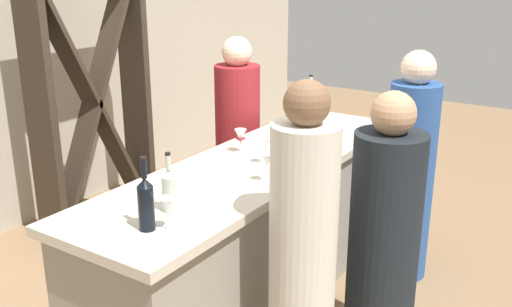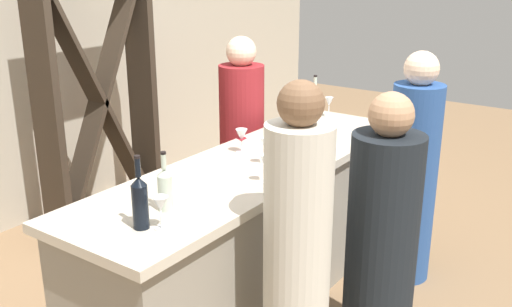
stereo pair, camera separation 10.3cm
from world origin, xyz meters
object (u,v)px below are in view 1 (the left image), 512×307
person_left_guest (409,175)px  wine_glass_near_right (285,146)px  wine_glass_near_left (267,162)px  person_right_guest (303,257)px  wine_rack (92,103)px  wine_glass_near_center (167,206)px  wine_glass_far_right (241,137)px  person_server_behind (238,145)px  wine_bottle_leftmost_near_black (146,202)px  person_center_guest (384,238)px  wine_glass_far_center (324,102)px  wine_bottle_second_left_clear_pale (169,189)px  wine_bottle_center_clear_pale (310,103)px  wine_glass_far_left (266,145)px

person_left_guest → wine_glass_near_right: bearing=38.7°
wine_glass_near_left → person_right_guest: person_right_guest is taller
wine_glass_near_left → person_right_guest: bearing=-128.6°
wine_glass_near_left → wine_rack: bearing=75.4°
wine_glass_near_center → wine_glass_far_right: size_ratio=1.04×
wine_glass_near_center → wine_rack: bearing=56.5°
person_server_behind → person_left_guest: bearing=-10.9°
wine_glass_near_center → person_left_guest: bearing=-14.8°
wine_glass_near_right → person_right_guest: size_ratio=0.10×
wine_bottle_leftmost_near_black → person_center_guest: person_center_guest is taller
wine_rack → wine_glass_near_center: bearing=-123.5°
wine_bottle_leftmost_near_black → wine_glass_far_center: size_ratio=2.24×
wine_bottle_second_left_clear_pale → wine_bottle_center_clear_pale: bearing=7.6°
wine_bottle_leftmost_near_black → wine_bottle_center_clear_pale: wine_bottle_leftmost_near_black is taller
wine_bottle_leftmost_near_black → wine_glass_far_center: 2.16m
person_left_guest → person_center_guest: bearing=81.8°
wine_bottle_leftmost_near_black → wine_bottle_second_left_clear_pale: 0.21m
wine_glass_far_center → wine_glass_near_left: bearing=-164.9°
wine_glass_near_right → wine_bottle_second_left_clear_pale: bearing=172.1°
wine_rack → wine_glass_near_right: 1.83m
person_left_guest → wine_bottle_second_left_clear_pale: bearing=50.3°
wine_glass_far_center → person_left_guest: 0.91m
wine_bottle_second_left_clear_pale → wine_glass_far_right: bearing=14.2°
wine_glass_far_right → person_center_guest: bearing=-97.0°
wine_glass_far_left → person_left_guest: (0.82, -0.58, -0.32)m
wine_bottle_leftmost_near_black → wine_glass_near_right: size_ratio=2.10×
wine_rack → wine_glass_near_right: wine_rack is taller
wine_glass_far_left → wine_glass_near_right: bearing=-63.2°
wine_bottle_center_clear_pale → person_left_guest: person_left_guest is taller
wine_glass_near_left → wine_glass_far_left: wine_glass_far_left is taller
person_center_guest → person_right_guest: size_ratio=0.92×
wine_rack → wine_bottle_center_clear_pale: size_ratio=6.01×
wine_glass_near_right → wine_glass_far_center: size_ratio=1.07×
wine_bottle_second_left_clear_pale → wine_glass_far_left: bearing=-1.3°
wine_glass_near_left → wine_glass_near_center: wine_glass_near_left is taller
wine_glass_far_right → person_right_guest: 1.07m
wine_glass_near_right → wine_glass_near_center: bearing=-179.5°
wine_rack → wine_glass_near_right: bearing=-96.4°
wine_glass_near_left → person_server_behind: size_ratio=0.10×
wine_bottle_leftmost_near_black → wine_glass_near_left: bearing=-9.6°
wine_bottle_second_left_clear_pale → wine_glass_far_center: bearing=5.8°
wine_rack → person_right_guest: bearing=-109.5°
wine_bottle_second_left_clear_pale → wine_glass_far_left: (0.80, -0.02, 0.01)m
wine_rack → wine_bottle_leftmost_near_black: (-1.25, -1.75, 0.05)m
wine_glass_far_center → person_left_guest: (-0.32, -0.79, -0.31)m
wine_glass_far_left → person_right_guest: size_ratio=0.10×
wine_glass_near_center → person_center_guest: 1.19m
wine_glass_near_right → person_server_behind: (0.69, 0.82, -0.32)m
wine_bottle_center_clear_pale → wine_glass_near_left: (-1.24, -0.42, -0.01)m
wine_glass_near_center → person_server_behind: person_server_behind is taller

